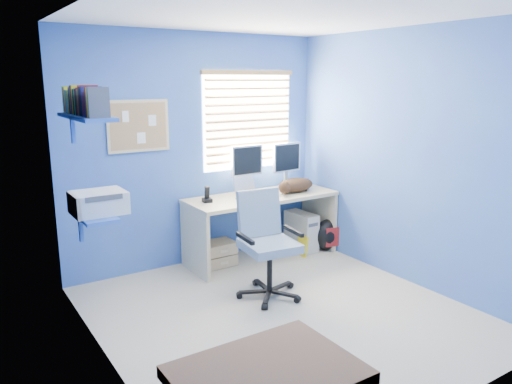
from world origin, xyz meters
TOP-DOWN VIEW (x-y plane):
  - floor at (0.00, 0.00)m, footprint 3.00×3.20m
  - ceiling at (0.00, 0.00)m, footprint 3.00×3.20m
  - wall_back at (0.00, 1.60)m, footprint 3.00×0.01m
  - wall_front at (0.00, -1.60)m, footprint 3.00×0.01m
  - wall_left at (-1.50, 0.00)m, footprint 0.01×3.20m
  - wall_right at (1.50, 0.00)m, footprint 0.01×3.20m
  - desk at (0.62, 1.26)m, footprint 1.72×0.65m
  - laptop at (0.47, 1.20)m, footprint 0.39×0.35m
  - monitor_left at (0.56, 1.48)m, footprint 0.40×0.13m
  - monitor_right at (1.07, 1.42)m, footprint 0.41×0.15m
  - phone at (-0.04, 1.31)m, footprint 0.11×0.13m
  - mug at (1.08, 1.38)m, footprint 0.10×0.09m
  - cd_spindle at (1.26, 1.36)m, footprint 0.13×0.13m
  - cat at (1.04, 1.18)m, footprint 0.52×0.39m
  - tower_pc at (1.20, 1.26)m, footprint 0.21×0.45m
  - drawer_boxes at (0.10, 1.33)m, footprint 0.35×0.28m
  - yellow_book at (1.06, 1.06)m, footprint 0.03×0.17m
  - backpack at (1.43, 1.06)m, footprint 0.37×0.32m
  - office_chair at (0.11, 0.40)m, footprint 0.64×0.64m
  - window_blinds at (0.65, 1.57)m, footprint 1.15×0.05m
  - corkboard at (-0.65, 1.58)m, footprint 0.64×0.02m
  - wall_shelves at (-1.35, 0.75)m, footprint 0.42×0.90m

SIDE VIEW (x-z plane):
  - floor at x=0.00m, z-range 0.00..0.00m
  - yellow_book at x=1.06m, z-range 0.00..0.24m
  - drawer_boxes at x=0.10m, z-range 0.00..0.27m
  - backpack at x=1.43m, z-range 0.00..0.38m
  - tower_pc at x=1.20m, z-range 0.00..0.45m
  - office_chair at x=0.11m, z-range -0.13..0.86m
  - desk at x=0.62m, z-range 0.00..0.74m
  - cd_spindle at x=1.26m, z-range 0.74..0.81m
  - mug at x=1.08m, z-range 0.74..0.84m
  - cat at x=1.04m, z-range 0.74..0.90m
  - phone at x=-0.04m, z-range 0.74..0.91m
  - laptop at x=0.47m, z-range 0.74..0.96m
  - monitor_left at x=0.56m, z-range 0.74..1.28m
  - monitor_right at x=1.07m, z-range 0.74..1.28m
  - wall_back at x=0.00m, z-range 0.00..2.50m
  - wall_front at x=0.00m, z-range 0.00..2.50m
  - wall_left at x=-1.50m, z-range 0.00..2.50m
  - wall_right at x=1.50m, z-range 0.00..2.50m
  - wall_shelves at x=-1.35m, z-range 0.91..1.96m
  - corkboard at x=-0.65m, z-range 1.29..1.81m
  - window_blinds at x=0.65m, z-range 1.00..2.10m
  - ceiling at x=0.00m, z-range 2.50..2.50m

